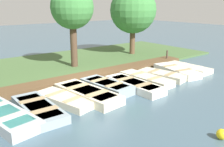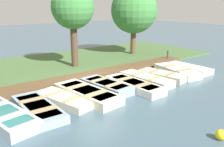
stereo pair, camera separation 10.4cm
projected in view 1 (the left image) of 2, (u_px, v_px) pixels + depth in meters
name	position (u px, v px, depth m)	size (l,w,h in m)	color
ground_plane	(98.00, 84.00, 13.01)	(80.00, 80.00, 0.00)	#425B6B
shore_bank	(56.00, 65.00, 16.79)	(8.00, 24.00, 0.13)	#476638
dock_walkway	(86.00, 77.00, 13.86)	(1.13, 14.96, 0.29)	brown
rowboat_0	(4.00, 116.00, 8.93)	(3.68, 1.76, 0.42)	#B2BCC1
rowboat_1	(38.00, 109.00, 9.62)	(3.22, 1.14, 0.35)	#8C9EA8
rowboat_2	(65.00, 99.00, 10.59)	(3.05, 1.73, 0.33)	beige
rowboat_3	(87.00, 93.00, 11.14)	(3.63, 1.62, 0.41)	beige
rowboat_4	(106.00, 86.00, 12.07)	(2.88, 1.38, 0.44)	#8C9EA8
rowboat_5	(134.00, 85.00, 12.34)	(3.36, 1.11, 0.39)	silver
rowboat_6	(146.00, 79.00, 13.34)	(3.14, 1.15, 0.38)	beige
rowboat_7	(162.00, 75.00, 14.07)	(2.83, 1.58, 0.36)	beige
rowboat_8	(176.00, 71.00, 14.92)	(3.20, 1.58, 0.39)	silver
rowboat_9	(187.00, 68.00, 15.67)	(2.90, 1.16, 0.34)	beige
mooring_post_far	(167.00, 56.00, 17.72)	(0.11, 0.11, 0.89)	#47382D
buoy	(222.00, 134.00, 7.75)	(0.34, 0.34, 0.34)	yellow
park_tree_left	(72.00, 8.00, 15.25)	(2.66, 2.66, 5.17)	#4C3828
park_tree_center	(133.00, 10.00, 19.38)	(3.60, 3.60, 5.36)	brown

